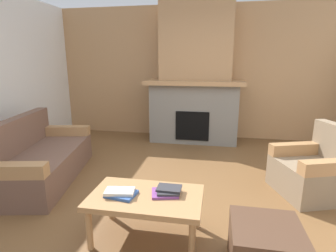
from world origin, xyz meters
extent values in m
plane|color=brown|center=(0.00, 0.00, 0.00)|extent=(9.00, 9.00, 0.00)
cube|color=tan|center=(0.00, 3.00, 1.35)|extent=(6.00, 0.12, 2.70)
cube|color=gray|center=(0.00, 2.59, 0.57)|extent=(1.70, 0.70, 1.15)
cube|color=black|center=(0.00, 2.26, 0.38)|extent=(0.64, 0.08, 0.56)
cube|color=tan|center=(0.00, 2.54, 1.19)|extent=(1.90, 0.82, 0.08)
cube|color=tan|center=(0.00, 2.69, 1.97)|extent=(1.40, 0.50, 1.47)
cube|color=brown|center=(-1.86, 0.33, 0.20)|extent=(1.19, 1.93, 0.40)
cube|color=brown|center=(-2.19, 0.26, 0.62)|extent=(0.52, 1.80, 0.45)
cube|color=#A87A4C|center=(-1.70, -0.47, 0.48)|extent=(0.86, 0.33, 0.15)
cube|color=#A87A4C|center=(-2.03, 1.14, 0.48)|extent=(0.86, 0.33, 0.15)
cube|color=#847056|center=(1.62, 0.56, 0.20)|extent=(0.96, 0.96, 0.40)
cube|color=#A87A4C|center=(1.52, 0.85, 0.48)|extent=(0.76, 0.38, 0.15)
cube|color=#A87A4C|center=(1.71, 0.26, 0.48)|extent=(0.76, 0.38, 0.15)
cube|color=#A87A4C|center=(-0.15, -0.63, 0.41)|extent=(1.00, 0.60, 0.05)
cylinder|color=#A87A4C|center=(-0.59, -0.87, 0.19)|extent=(0.06, 0.06, 0.38)
cylinder|color=#A87A4C|center=(0.29, -0.87, 0.19)|extent=(0.06, 0.06, 0.38)
cylinder|color=#A87A4C|center=(-0.59, -0.39, 0.19)|extent=(0.06, 0.06, 0.38)
cylinder|color=#A87A4C|center=(0.29, -0.39, 0.19)|extent=(0.06, 0.06, 0.38)
cube|color=#4C3323|center=(0.85, -0.87, 0.20)|extent=(0.52, 0.52, 0.40)
cube|color=#335699|center=(-0.36, -0.67, 0.44)|extent=(0.28, 0.23, 0.03)
cube|color=beige|center=(-0.37, -0.68, 0.47)|extent=(0.27, 0.18, 0.03)
cube|color=#7A3D84|center=(0.02, -0.58, 0.44)|extent=(0.27, 0.25, 0.02)
cube|color=#2D2D33|center=(0.05, -0.57, 0.46)|extent=(0.22, 0.21, 0.02)
cube|color=#2D2D33|center=(0.05, -0.56, 0.48)|extent=(0.22, 0.15, 0.02)
camera|label=1|loc=(0.44, -2.69, 1.59)|focal=28.27mm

